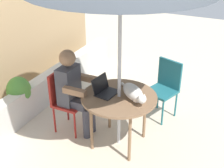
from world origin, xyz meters
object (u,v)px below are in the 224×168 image
object	(u,v)px
chair_empty	(165,84)
cat	(134,93)
chair_occupied	(65,96)
laptop	(104,88)
patio_table	(119,101)
person_seated	(73,88)
potted_plant_near_fence	(20,96)

from	to	relation	value
chair_empty	cat	xyz separation A→B (m)	(-0.93, 0.15, 0.29)
chair_occupied	laptop	distance (m)	0.68
patio_table	chair_occupied	xyz separation A→B (m)	(0.00, 0.84, -0.14)
chair_occupied	laptop	size ratio (longest dim) A/B	2.71
laptop	cat	world-z (taller)	laptop
laptop	cat	size ratio (longest dim) A/B	0.66
patio_table	person_seated	world-z (taller)	person_seated
chair_empty	laptop	world-z (taller)	laptop
chair_occupied	cat	world-z (taller)	cat
cat	chair_empty	bearing A→B (deg)	-8.87
laptop	potted_plant_near_fence	world-z (taller)	laptop
potted_plant_near_fence	chair_empty	bearing A→B (deg)	-62.35
patio_table	laptop	bearing A→B (deg)	91.02
cat	potted_plant_near_fence	world-z (taller)	cat
patio_table	laptop	xyz separation A→B (m)	(-0.00, 0.22, 0.13)
laptop	potted_plant_near_fence	distance (m)	1.46
patio_table	person_seated	xyz separation A→B (m)	(0.00, 0.68, 0.02)
person_seated	laptop	xyz separation A→B (m)	(-0.00, -0.47, 0.10)
patio_table	chair_empty	size ratio (longest dim) A/B	1.08
chair_occupied	laptop	xyz separation A→B (m)	(-0.00, -0.62, 0.27)
chair_occupied	chair_empty	bearing A→B (deg)	-51.04
chair_empty	chair_occupied	bearing A→B (deg)	128.96
person_seated	potted_plant_near_fence	world-z (taller)	person_seated
cat	patio_table	bearing A→B (deg)	94.77
patio_table	laptop	size ratio (longest dim) A/B	2.93
chair_empty	laptop	xyz separation A→B (m)	(-0.95, 0.55, 0.27)
chair_empty	cat	bearing A→B (deg)	171.13
patio_table	person_seated	distance (m)	0.68
potted_plant_near_fence	cat	bearing A→B (deg)	-87.31
chair_occupied	person_seated	world-z (taller)	person_seated
chair_occupied	laptop	bearing A→B (deg)	-90.35
laptop	potted_plant_near_fence	size ratio (longest dim) A/B	0.48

